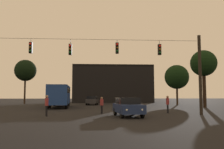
% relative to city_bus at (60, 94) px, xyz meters
% --- Properties ---
extents(ground_plane, '(168.00, 168.00, 0.00)m').
position_rel_city_bus_xyz_m(ground_plane, '(5.19, -3.70, -1.87)').
color(ground_plane, black).
rests_on(ground_plane, ground).
extents(overhead_signal_span, '(18.73, 0.44, 7.10)m').
position_rel_city_bus_xyz_m(overhead_signal_span, '(5.15, -13.59, 2.30)').
color(overhead_signal_span, black).
rests_on(overhead_signal_span, ground).
extents(city_bus, '(3.35, 11.16, 3.00)m').
position_rel_city_bus_xyz_m(city_bus, '(0.00, 0.00, 0.00)').
color(city_bus, navy).
rests_on(city_bus, ground).
extents(car_near_right, '(2.20, 4.46, 1.52)m').
position_rel_city_bus_xyz_m(car_near_right, '(7.74, -14.82, -1.07)').
color(car_near_right, navy).
rests_on(car_near_right, ground).
extents(car_far_left, '(2.17, 4.45, 1.52)m').
position_rel_city_bus_xyz_m(car_far_left, '(4.41, 7.80, -1.07)').
color(car_far_left, '#2D2D33').
rests_on(car_far_left, ground).
extents(pedestrian_crossing_left, '(0.34, 0.42, 1.71)m').
position_rel_city_bus_xyz_m(pedestrian_crossing_left, '(1.13, -14.24, -0.89)').
color(pedestrian_crossing_left, black).
rests_on(pedestrian_crossing_left, ground).
extents(pedestrian_crossing_center, '(0.32, 0.41, 1.53)m').
position_rel_city_bus_xyz_m(pedestrian_crossing_center, '(5.69, -11.78, -1.01)').
color(pedestrian_crossing_center, black).
rests_on(pedestrian_crossing_center, ground).
extents(pedestrian_crossing_right, '(0.29, 0.39, 1.66)m').
position_rel_city_bus_xyz_m(pedestrian_crossing_right, '(11.99, -11.65, -0.93)').
color(pedestrian_crossing_right, black).
rests_on(pedestrian_crossing_right, ground).
extents(corner_building, '(17.96, 11.56, 8.46)m').
position_rel_city_bus_xyz_m(corner_building, '(8.85, 23.24, 2.36)').
color(corner_building, black).
rests_on(corner_building, ground).
extents(tree_left_silhouette, '(3.62, 3.62, 7.95)m').
position_rel_city_bus_xyz_m(tree_left_silhouette, '(20.04, -2.18, 4.19)').
color(tree_left_silhouette, black).
rests_on(tree_left_silhouette, ground).
extents(tree_behind_building, '(4.14, 4.14, 8.53)m').
position_rel_city_bus_xyz_m(tree_behind_building, '(-8.62, 12.59, 4.56)').
color(tree_behind_building, '#2D2116').
rests_on(tree_behind_building, ground).
extents(tree_right_far, '(4.19, 4.19, 6.94)m').
position_rel_city_bus_xyz_m(tree_right_far, '(19.08, 6.26, 2.97)').
color(tree_right_far, '#2D2116').
rests_on(tree_right_far, ground).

